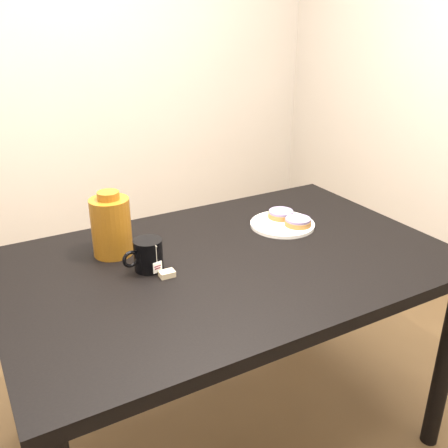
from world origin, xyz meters
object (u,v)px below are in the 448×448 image
object	(u,v)px
bagel_back	(281,214)
mug	(148,255)
bagel_package	(111,226)
plate	(282,224)
table	(228,281)
bagel_front	(298,222)
teabag_pouch	(167,274)

from	to	relation	value
bagel_back	mug	world-z (taller)	mug
bagel_package	plate	bearing A→B (deg)	-8.17
table	bagel_back	size ratio (longest dim) A/B	14.00
plate	bagel_package	xyz separation A→B (m)	(-0.61, 0.09, 0.09)
bagel_front	mug	size ratio (longest dim) A/B	0.94
bagel_back	bagel_front	size ratio (longest dim) A/B	0.78
bagel_front	bagel_package	world-z (taller)	bagel_package
mug	bagel_back	bearing A→B (deg)	1.59
mug	bagel_package	world-z (taller)	bagel_package
table	teabag_pouch	xyz separation A→B (m)	(-0.22, -0.01, 0.09)
bagel_back	bagel_package	distance (m)	0.64
table	teabag_pouch	distance (m)	0.24
teabag_pouch	table	bearing A→B (deg)	3.66
teabag_pouch	bagel_package	bearing A→B (deg)	111.68
bagel_front	mug	world-z (taller)	mug
table	teabag_pouch	size ratio (longest dim) A/B	31.11
plate	mug	bearing A→B (deg)	-172.79
bagel_back	teabag_pouch	xyz separation A→B (m)	(-0.54, -0.18, -0.02)
table	bagel_front	xyz separation A→B (m)	(0.33, 0.08, 0.11)
table	bagel_package	size ratio (longest dim) A/B	6.60
bagel_front	bagel_package	distance (m)	0.66
table	mug	size ratio (longest dim) A/B	10.21
plate	bagel_package	bearing A→B (deg)	171.83
teabag_pouch	bagel_back	bearing A→B (deg)	18.76
bagel_back	bagel_package	xyz separation A→B (m)	(-0.63, 0.04, 0.07)
mug	teabag_pouch	size ratio (longest dim) A/B	3.05
plate	bagel_package	distance (m)	0.62
plate	bagel_front	xyz separation A→B (m)	(0.04, -0.04, 0.02)
plate	teabag_pouch	size ratio (longest dim) A/B	5.19
bagel_back	mug	bearing A→B (deg)	-168.65
bagel_front	plate	bearing A→B (deg)	128.37
bagel_package	bagel_back	bearing A→B (deg)	-3.74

